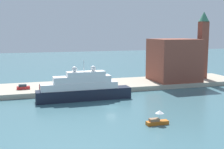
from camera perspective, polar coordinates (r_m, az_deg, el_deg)
name	(u,v)px	position (r m, az deg, el deg)	size (l,w,h in m)	color
ground	(111,107)	(74.00, -0.14, -6.39)	(400.00, 400.00, 0.00)	#3D6670
quay_dock	(89,86)	(97.77, -4.58, -2.31)	(110.00, 18.76, 1.46)	#ADA38E
large_yacht	(83,88)	(81.29, -5.69, -2.72)	(26.29, 4.36, 11.11)	black
small_motorboat	(157,120)	(61.13, 8.82, -8.73)	(4.66, 1.74, 2.95)	#C66019
harbor_building	(174,60)	(106.22, 11.99, 2.81)	(15.40, 14.31, 14.76)	brown
bell_tower	(203,43)	(113.52, 17.29, 5.92)	(3.80, 3.80, 24.52)	brown
parked_car	(23,87)	(92.79, -16.94, -2.38)	(3.86, 1.73, 1.47)	#B21E1E
person_figure	(40,87)	(91.62, -13.93, -2.32)	(0.36, 0.36, 1.64)	maroon
mooring_bollard	(91,88)	(89.05, -4.21, -2.62)	(0.54, 0.54, 0.83)	black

